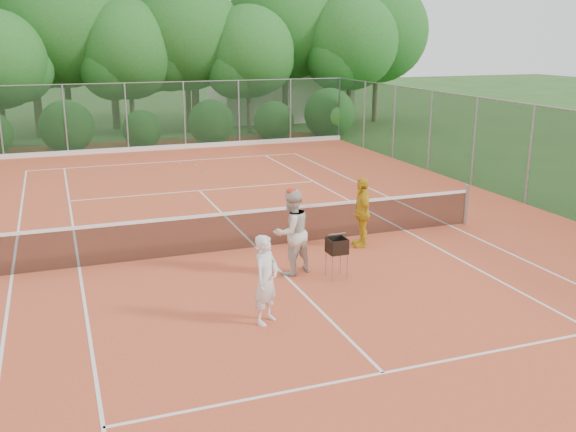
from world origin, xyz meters
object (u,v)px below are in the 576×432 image
Objects in this scene: player_white at (266,279)px; ball_hopper at (337,247)px; player_yellow at (362,212)px; player_center_grp at (291,232)px.

player_white is 1.87× the size of ball_hopper.
player_yellow is 1.96× the size of ball_hopper.
player_white is 2.53m from player_center_grp.
player_center_grp is 1.02m from ball_hopper.
ball_hopper is (0.80, -0.58, -0.24)m from player_center_grp.
player_white is 0.86× the size of player_center_grp.
player_center_grp is 2.54m from player_yellow.
player_white is at bearing -33.52° from player_yellow.
player_yellow is at bearing 3.87° from player_white.
ball_hopper is (2.09, 1.59, -0.12)m from player_white.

